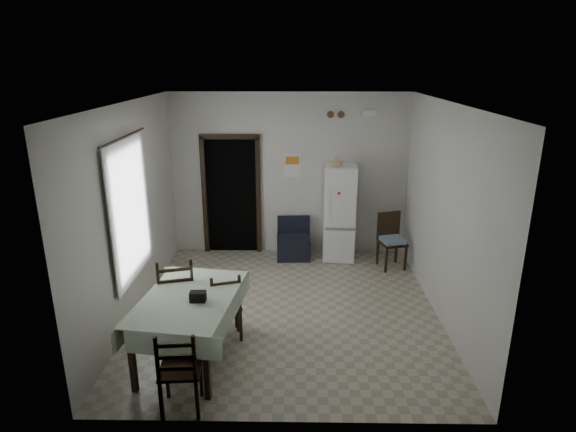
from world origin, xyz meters
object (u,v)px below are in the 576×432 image
at_px(fridge, 339,213).
at_px(dining_chair_far_left, 177,295).
at_px(dining_chair_near_head, 180,368).
at_px(dining_chair_far_right, 225,304).
at_px(dining_table, 191,328).
at_px(navy_seat, 293,239).
at_px(corner_chair, 392,242).

distance_m(fridge, dining_chair_far_left, 3.44).
relative_size(dining_chair_far_left, dining_chair_near_head, 1.15).
xyz_separation_m(dining_chair_far_right, dining_chair_near_head, (-0.25, -1.36, 0.02)).
bearing_deg(dining_chair_near_head, dining_chair_far_right, -105.22).
bearing_deg(dining_table, dining_chair_far_right, 63.70).
height_order(fridge, dining_chair_near_head, fridge).
bearing_deg(dining_chair_far_right, dining_table, 39.00).
xyz_separation_m(navy_seat, dining_chair_near_head, (-1.11, -3.99, 0.12)).
distance_m(fridge, dining_table, 3.73).
relative_size(navy_seat, dining_chair_far_right, 0.77).
distance_m(dining_chair_far_left, dining_chair_near_head, 1.49).
relative_size(dining_table, dining_chair_near_head, 1.65).
xyz_separation_m(navy_seat, dining_chair_far_left, (-1.48, -2.55, 0.19)).
height_order(fridge, corner_chair, fridge).
xyz_separation_m(fridge, navy_seat, (-0.81, -0.00, -0.50)).
height_order(dining_chair_far_right, dining_chair_near_head, dining_chair_near_head).
relative_size(dining_table, dining_chair_far_right, 1.71).
height_order(corner_chair, dining_chair_far_left, dining_chair_far_left).
bearing_deg(dining_chair_near_head, fridge, -120.44).
xyz_separation_m(dining_chair_far_left, dining_chair_near_head, (0.37, -1.44, -0.07)).
bearing_deg(fridge, navy_seat, -176.82).
distance_m(fridge, corner_chair, 1.04).
bearing_deg(dining_table, dining_chair_far_left, 124.80).
height_order(fridge, dining_chair_far_left, fridge).
bearing_deg(dining_chair_far_right, navy_seat, -125.16).
height_order(dining_chair_far_left, dining_chair_far_right, dining_chair_far_left).
distance_m(navy_seat, dining_table, 3.34).
bearing_deg(dining_chair_far_right, corner_chair, -156.01).
xyz_separation_m(dining_table, dining_chair_far_right, (0.33, 0.49, 0.05)).
xyz_separation_m(navy_seat, dining_chair_far_right, (-0.86, -2.63, 0.10)).
relative_size(corner_chair, dining_chair_far_right, 1.03).
xyz_separation_m(dining_table, dining_chair_far_left, (-0.29, 0.57, 0.14)).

